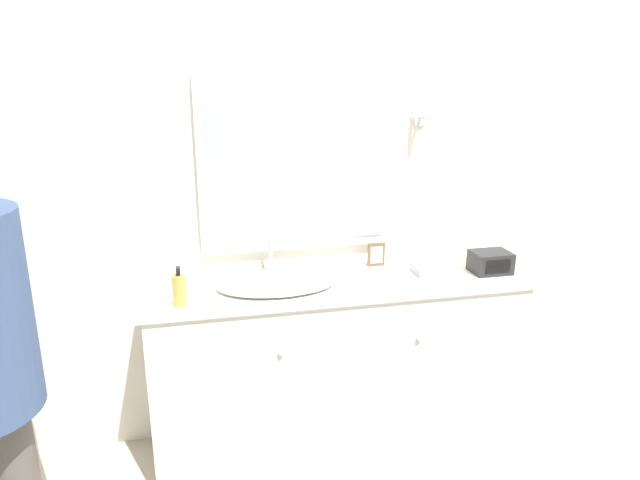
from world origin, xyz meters
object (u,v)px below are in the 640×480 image
(sink_basin, at_px, (277,282))
(picture_frame, at_px, (376,255))
(appliance_box, at_px, (491,262))
(soap_bottle, at_px, (180,290))

(sink_basin, bearing_deg, picture_frame, 17.29)
(sink_basin, xyz_separation_m, appliance_box, (1.05, -0.05, 0.03))
(soap_bottle, height_order, appliance_box, soap_bottle)
(appliance_box, height_order, picture_frame, picture_frame)
(soap_bottle, xyz_separation_m, picture_frame, (0.96, 0.31, -0.01))
(sink_basin, height_order, appliance_box, sink_basin)
(appliance_box, relative_size, picture_frame, 1.51)
(sink_basin, bearing_deg, appliance_box, -2.59)
(soap_bottle, relative_size, appliance_box, 0.96)
(sink_basin, distance_m, appliance_box, 1.05)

